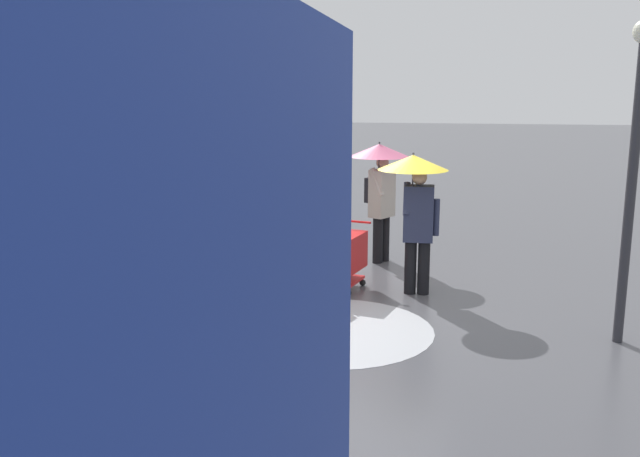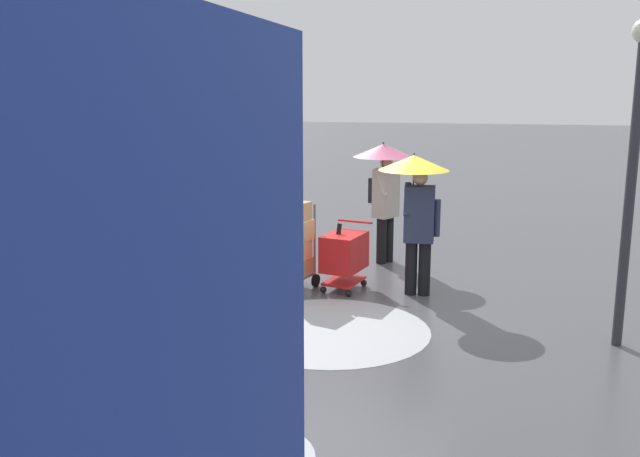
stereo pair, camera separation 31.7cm
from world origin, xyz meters
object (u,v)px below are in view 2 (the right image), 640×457
(street_lamp, at_px, (634,151))
(hand_dolly_boxes, at_px, (293,242))
(pedestrian_pink_side, at_px, (384,175))
(pedestrian_black_side, at_px, (416,191))
(cargo_van_parked_right, at_px, (162,210))
(shopping_cart_vendor, at_px, (344,254))

(street_lamp, bearing_deg, hand_dolly_boxes, -18.97)
(pedestrian_pink_side, distance_m, pedestrian_black_side, 1.92)
(pedestrian_pink_side, distance_m, street_lamp, 4.79)
(cargo_van_parked_right, xyz_separation_m, street_lamp, (-6.53, 1.48, 1.19))
(hand_dolly_boxes, xyz_separation_m, street_lamp, (-4.44, 1.53, 1.62))
(cargo_van_parked_right, xyz_separation_m, pedestrian_pink_side, (-3.28, -1.94, 0.39))
(cargo_van_parked_right, xyz_separation_m, pedestrian_black_side, (-3.95, -0.14, 0.41))
(pedestrian_pink_side, bearing_deg, shopping_cart_vendor, 77.00)
(pedestrian_pink_side, xyz_separation_m, street_lamp, (-3.25, 3.42, 0.80))
(pedestrian_black_side, bearing_deg, street_lamp, 147.94)
(pedestrian_black_side, height_order, street_lamp, street_lamp)
(shopping_cart_vendor, relative_size, street_lamp, 0.27)
(shopping_cart_vendor, xyz_separation_m, hand_dolly_boxes, (0.78, 0.13, 0.19))
(shopping_cart_vendor, height_order, street_lamp, street_lamp)
(cargo_van_parked_right, distance_m, pedestrian_pink_side, 3.83)
(shopping_cart_vendor, bearing_deg, pedestrian_pink_side, -103.00)
(pedestrian_pink_side, height_order, pedestrian_black_side, same)
(cargo_van_parked_right, height_order, pedestrian_pink_side, cargo_van_parked_right)
(cargo_van_parked_right, height_order, hand_dolly_boxes, cargo_van_parked_right)
(hand_dolly_boxes, height_order, street_lamp, street_lamp)
(cargo_van_parked_right, bearing_deg, pedestrian_pink_side, -149.41)
(shopping_cart_vendor, height_order, hand_dolly_boxes, hand_dolly_boxes)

